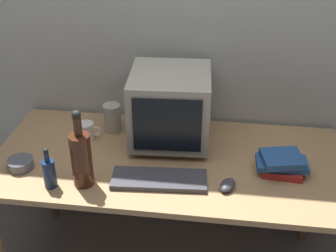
# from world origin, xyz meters

# --- Properties ---
(back_wall) EXTENTS (4.00, 0.08, 2.50)m
(back_wall) POSITION_xyz_m (0.00, 0.44, 1.25)
(back_wall) COLOR beige
(back_wall) RESTS_ON ground
(desk) EXTENTS (1.68, 0.77, 0.75)m
(desk) POSITION_xyz_m (0.00, 0.00, 0.66)
(desk) COLOR tan
(desk) RESTS_ON ground
(crt_monitor) EXTENTS (0.40, 0.41, 0.37)m
(crt_monitor) POSITION_xyz_m (-0.01, 0.16, 0.94)
(crt_monitor) COLOR #B2AD9E
(crt_monitor) RESTS_ON desk
(keyboard) EXTENTS (0.43, 0.18, 0.02)m
(keyboard) POSITION_xyz_m (-0.02, -0.18, 0.76)
(keyboard) COLOR #3F3F47
(keyboard) RESTS_ON desk
(computer_mouse) EXTENTS (0.09, 0.11, 0.04)m
(computer_mouse) POSITION_xyz_m (0.29, -0.19, 0.77)
(computer_mouse) COLOR #3F3F47
(computer_mouse) RESTS_ON desk
(bottle_tall) EXTENTS (0.09, 0.09, 0.37)m
(bottle_tall) POSITION_xyz_m (-0.34, -0.24, 0.89)
(bottle_tall) COLOR #472314
(bottle_tall) RESTS_ON desk
(bottle_short) EXTENTS (0.06, 0.06, 0.20)m
(bottle_short) POSITION_xyz_m (-0.48, -0.28, 0.82)
(bottle_short) COLOR navy
(bottle_short) RESTS_ON desk
(book_stack) EXTENTS (0.23, 0.18, 0.09)m
(book_stack) POSITION_xyz_m (0.53, -0.04, 0.79)
(book_stack) COLOR red
(book_stack) RESTS_ON desk
(mug) EXTENTS (0.12, 0.08, 0.09)m
(mug) POSITION_xyz_m (-0.43, 0.12, 0.79)
(mug) COLOR white
(mug) RESTS_ON desk
(cd_spindle) EXTENTS (0.12, 0.12, 0.04)m
(cd_spindle) POSITION_xyz_m (-0.67, -0.17, 0.77)
(cd_spindle) COLOR #595B66
(cd_spindle) RESTS_ON desk
(metal_canister) EXTENTS (0.09, 0.09, 0.15)m
(metal_canister) POSITION_xyz_m (-0.32, 0.22, 0.82)
(metal_canister) COLOR #B7B2A8
(metal_canister) RESTS_ON desk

